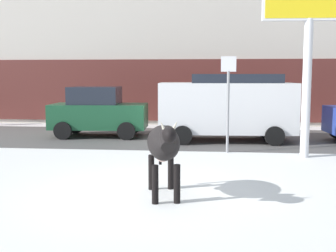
% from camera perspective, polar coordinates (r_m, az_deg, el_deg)
% --- Properties ---
extents(ground_plane, '(120.00, 120.00, 0.00)m').
position_cam_1_polar(ground_plane, '(8.25, -2.43, -9.29)').
color(ground_plane, white).
extents(road_strip, '(60.00, 5.60, 0.01)m').
position_cam_1_polar(road_strip, '(15.82, 1.73, -1.56)').
color(road_strip, '#514F4C').
rests_on(road_strip, ground).
extents(cow_black, '(0.88, 1.94, 1.54)m').
position_cam_1_polar(cow_black, '(8.01, -0.56, -2.49)').
color(cow_black, black).
rests_on(cow_black, ground).
extents(car_darkgreen_hatchback, '(3.59, 2.08, 1.86)m').
position_cam_1_polar(car_darkgreen_hatchback, '(16.30, -9.18, 1.86)').
color(car_darkgreen_hatchback, '#194C2D').
rests_on(car_darkgreen_hatchback, ground).
extents(car_white_van, '(4.70, 2.32, 2.32)m').
position_cam_1_polar(car_white_van, '(15.08, 7.80, 2.71)').
color(car_white_van, white).
rests_on(car_white_van, ground).
extents(pedestrian_near_billboard, '(0.36, 0.24, 1.73)m').
position_cam_1_polar(pedestrian_near_billboard, '(18.51, 0.30, 2.37)').
color(pedestrian_near_billboard, '#282833').
rests_on(pedestrian_near_billboard, ground).
extents(pedestrian_by_cars, '(0.36, 0.24, 1.73)m').
position_cam_1_polar(pedestrian_by_cars, '(18.46, 10.32, 2.25)').
color(pedestrian_by_cars, '#282833').
rests_on(pedestrian_by_cars, ground).
extents(street_sign, '(0.44, 0.08, 2.82)m').
position_cam_1_polar(street_sign, '(12.77, 7.93, 3.92)').
color(street_sign, gray).
rests_on(street_sign, ground).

